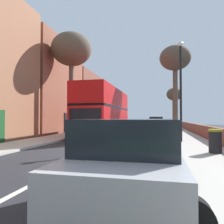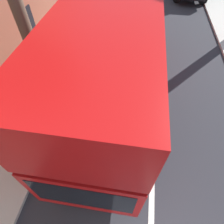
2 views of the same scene
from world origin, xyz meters
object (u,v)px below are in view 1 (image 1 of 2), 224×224
object	(u,v)px
parked_car_black_right_3	(156,122)
street_tree_right_3	(174,97)
street_tree_left_2	(71,51)
street_tree_right_1	(175,60)
double_decker_bus	(105,109)
lamppost_right	(181,83)
litter_bin_right	(215,141)
parked_car_silver_right_1	(132,154)

from	to	relation	value
parked_car_black_right_3	street_tree_right_3	distance (m)	5.68
street_tree_left_2	street_tree_right_1	bearing A→B (deg)	33.23
street_tree_right_1	street_tree_left_2	world-z (taller)	street_tree_right_1
double_decker_bus	street_tree_left_2	distance (m)	5.96
parked_car_black_right_3	street_tree_right_1	world-z (taller)	street_tree_right_1
street_tree_right_3	lamppost_right	xyz separation A→B (m)	(-0.79, -18.96, -0.94)
street_tree_left_2	street_tree_right_3	bearing A→B (deg)	58.07
street_tree_right_1	parked_car_black_right_3	bearing A→B (deg)	108.96
street_tree_right_3	double_decker_bus	bearing A→B (deg)	-114.49
lamppost_right	street_tree_right_3	bearing A→B (deg)	87.61
double_decker_bus	litter_bin_right	size ratio (longest dim) A/B	10.07
parked_car_black_right_3	double_decker_bus	bearing A→B (deg)	-109.99
street_tree_left_2	lamppost_right	bearing A→B (deg)	-21.06
street_tree_left_2	parked_car_black_right_3	bearing A→B (deg)	59.78
parked_car_black_right_3	litter_bin_right	distance (m)	19.96
parked_car_black_right_3	street_tree_right_1	distance (m)	9.35
parked_car_silver_right_1	lamppost_right	bearing A→B (deg)	79.62
street_tree_left_2	street_tree_right_3	xyz separation A→B (m)	(9.68, 15.54, -2.78)
double_decker_bus	parked_car_silver_right_1	xyz separation A→B (m)	(4.20, -13.87, -1.44)
street_tree_left_2	litter_bin_right	bearing A→B (deg)	-37.47
double_decker_bus	litter_bin_right	world-z (taller)	double_decker_bus
parked_car_silver_right_1	litter_bin_right	distance (m)	6.33
parked_car_black_right_3	street_tree_right_1	bearing A→B (deg)	-71.04
double_decker_bus	street_tree_right_1	size ratio (longest dim) A/B	1.11
lamppost_right	litter_bin_right	distance (m)	5.33
street_tree_right_3	parked_car_silver_right_1	bearing A→B (deg)	-95.15
street_tree_right_1	street_tree_left_2	xyz separation A→B (m)	(-9.20, -6.03, -0.18)
street_tree_left_2	parked_car_silver_right_1	bearing A→B (deg)	-61.84
double_decker_bus	litter_bin_right	xyz separation A→B (m)	(7.00, -8.21, -1.72)
parked_car_black_right_3	street_tree_left_2	distance (m)	15.54
litter_bin_right	parked_car_black_right_3	bearing A→B (deg)	98.07
double_decker_bus	parked_car_silver_right_1	size ratio (longest dim) A/B	2.33
parked_car_silver_right_1	litter_bin_right	size ratio (longest dim) A/B	4.32
litter_bin_right	street_tree_left_2	bearing A→B (deg)	142.53
lamppost_right	litter_bin_right	size ratio (longest dim) A/B	6.26
parked_car_black_right_3	street_tree_right_1	size ratio (longest dim) A/B	0.47
lamppost_right	litter_bin_right	bearing A→B (deg)	-76.48
parked_car_silver_right_1	parked_car_black_right_3	bearing A→B (deg)	90.00
street_tree_left_2	double_decker_bus	bearing A→B (deg)	12.25
double_decker_bus	litter_bin_right	distance (m)	10.93
double_decker_bus	lamppost_right	bearing A→B (deg)	-34.02
street_tree_right_1	street_tree_left_2	distance (m)	11.00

